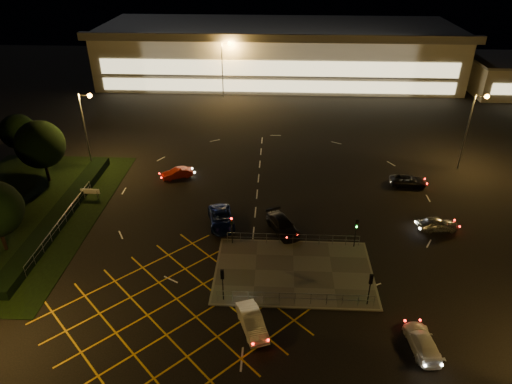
{
  "coord_description": "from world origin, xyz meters",
  "views": [
    {
      "loc": [
        0.13,
        -34.63,
        27.08
      ],
      "look_at": [
        -1.98,
        9.03,
        2.0
      ],
      "focal_mm": 32.0,
      "sensor_mm": 36.0,
      "label": 1
    }
  ],
  "objects_px": {
    "signal_sw": "(223,279)",
    "car_far_dkgrey": "(283,225)",
    "car_east_grey": "(408,181)",
    "signal_ne": "(356,228)",
    "signal_nw": "(232,224)",
    "car_right_silver": "(437,224)",
    "signal_se": "(370,283)",
    "car_queue_white": "(252,322)",
    "car_approach_white": "(422,342)",
    "car_left_blue": "(221,218)",
    "car_circ_red": "(177,173)"
  },
  "relations": [
    {
      "from": "signal_sw",
      "to": "car_far_dkgrey",
      "type": "xyz_separation_m",
      "value": [
        5.0,
        10.49,
        -1.63
      ]
    },
    {
      "from": "car_east_grey",
      "to": "signal_ne",
      "type": "bearing_deg",
      "value": 150.76
    },
    {
      "from": "signal_nw",
      "to": "car_right_silver",
      "type": "height_order",
      "value": "signal_nw"
    },
    {
      "from": "signal_se",
      "to": "signal_nw",
      "type": "distance_m",
      "value": 14.41
    },
    {
      "from": "signal_sw",
      "to": "car_queue_white",
      "type": "xyz_separation_m",
      "value": [
        2.58,
        -3.01,
        -1.65
      ]
    },
    {
      "from": "car_far_dkgrey",
      "to": "car_approach_white",
      "type": "distance_m",
      "value": 18.06
    },
    {
      "from": "car_queue_white",
      "to": "car_right_silver",
      "type": "xyz_separation_m",
      "value": [
        18.45,
        14.54,
        -0.02
      ]
    },
    {
      "from": "signal_se",
      "to": "car_east_grey",
      "type": "bearing_deg",
      "value": -111.58
    },
    {
      "from": "signal_nw",
      "to": "car_far_dkgrey",
      "type": "xyz_separation_m",
      "value": [
        5.0,
        2.5,
        -1.63
      ]
    },
    {
      "from": "car_queue_white",
      "to": "car_approach_white",
      "type": "relative_size",
      "value": 0.98
    },
    {
      "from": "car_left_blue",
      "to": "car_approach_white",
      "type": "bearing_deg",
      "value": -56.23
    },
    {
      "from": "signal_se",
      "to": "signal_ne",
      "type": "xyz_separation_m",
      "value": [
        0.0,
        7.99,
        0.0
      ]
    },
    {
      "from": "signal_sw",
      "to": "signal_ne",
      "type": "height_order",
      "value": "same"
    },
    {
      "from": "signal_nw",
      "to": "car_east_grey",
      "type": "height_order",
      "value": "signal_nw"
    },
    {
      "from": "car_east_grey",
      "to": "car_approach_white",
      "type": "height_order",
      "value": "car_approach_white"
    },
    {
      "from": "signal_se",
      "to": "car_far_dkgrey",
      "type": "distance_m",
      "value": 12.71
    },
    {
      "from": "signal_ne",
      "to": "car_approach_white",
      "type": "bearing_deg",
      "value": -74.97
    },
    {
      "from": "car_queue_white",
      "to": "car_right_silver",
      "type": "relative_size",
      "value": 1.06
    },
    {
      "from": "car_far_dkgrey",
      "to": "signal_ne",
      "type": "bearing_deg",
      "value": -46.02
    },
    {
      "from": "car_queue_white",
      "to": "car_circ_red",
      "type": "height_order",
      "value": "car_queue_white"
    },
    {
      "from": "signal_se",
      "to": "car_right_silver",
      "type": "distance_m",
      "value": 14.74
    },
    {
      "from": "car_queue_white",
      "to": "car_east_grey",
      "type": "bearing_deg",
      "value": 33.13
    },
    {
      "from": "signal_nw",
      "to": "car_queue_white",
      "type": "relative_size",
      "value": 0.72
    },
    {
      "from": "car_approach_white",
      "to": "car_right_silver",
      "type": "bearing_deg",
      "value": -115.63
    },
    {
      "from": "car_left_blue",
      "to": "signal_sw",
      "type": "bearing_deg",
      "value": -95.6
    },
    {
      "from": "car_queue_white",
      "to": "car_east_grey",
      "type": "relative_size",
      "value": 0.97
    },
    {
      "from": "car_queue_white",
      "to": "car_far_dkgrey",
      "type": "height_order",
      "value": "car_far_dkgrey"
    },
    {
      "from": "signal_sw",
      "to": "car_right_silver",
      "type": "distance_m",
      "value": 24.05
    },
    {
      "from": "signal_sw",
      "to": "signal_ne",
      "type": "xyz_separation_m",
      "value": [
        12.0,
        7.99,
        0.0
      ]
    },
    {
      "from": "signal_sw",
      "to": "car_east_grey",
      "type": "height_order",
      "value": "signal_sw"
    },
    {
      "from": "signal_se",
      "to": "car_east_grey",
      "type": "distance_m",
      "value": 22.72
    },
    {
      "from": "signal_se",
      "to": "car_right_silver",
      "type": "xyz_separation_m",
      "value": [
        9.03,
        11.53,
        -1.67
      ]
    },
    {
      "from": "car_queue_white",
      "to": "car_approach_white",
      "type": "bearing_deg",
      "value": -26.45
    },
    {
      "from": "signal_se",
      "to": "car_right_silver",
      "type": "height_order",
      "value": "signal_se"
    },
    {
      "from": "signal_ne",
      "to": "car_left_blue",
      "type": "bearing_deg",
      "value": 165.64
    },
    {
      "from": "car_east_grey",
      "to": "car_queue_white",
      "type": "bearing_deg",
      "value": 146.86
    },
    {
      "from": "car_queue_white",
      "to": "car_far_dkgrey",
      "type": "distance_m",
      "value": 13.71
    },
    {
      "from": "car_far_dkgrey",
      "to": "car_east_grey",
      "type": "distance_m",
      "value": 18.63
    },
    {
      "from": "car_far_dkgrey",
      "to": "car_circ_red",
      "type": "distance_m",
      "value": 17.33
    },
    {
      "from": "signal_sw",
      "to": "car_right_silver",
      "type": "relative_size",
      "value": 0.77
    },
    {
      "from": "signal_nw",
      "to": "car_circ_red",
      "type": "bearing_deg",
      "value": 121.07
    },
    {
      "from": "car_approach_white",
      "to": "car_left_blue",
      "type": "bearing_deg",
      "value": -49.0
    },
    {
      "from": "signal_nw",
      "to": "signal_ne",
      "type": "height_order",
      "value": "same"
    },
    {
      "from": "car_queue_white",
      "to": "car_approach_white",
      "type": "height_order",
      "value": "car_queue_white"
    },
    {
      "from": "car_left_blue",
      "to": "car_right_silver",
      "type": "xyz_separation_m",
      "value": [
        22.52,
        0.09,
        -0.04
      ]
    },
    {
      "from": "car_left_blue",
      "to": "car_east_grey",
      "type": "relative_size",
      "value": 1.19
    },
    {
      "from": "car_far_dkgrey",
      "to": "car_circ_red",
      "type": "relative_size",
      "value": 1.33
    },
    {
      "from": "car_far_dkgrey",
      "to": "car_right_silver",
      "type": "bearing_deg",
      "value": -22.64
    },
    {
      "from": "signal_se",
      "to": "signal_sw",
      "type": "bearing_deg",
      "value": 0.0
    },
    {
      "from": "signal_nw",
      "to": "car_approach_white",
      "type": "bearing_deg",
      "value": -38.84
    }
  ]
}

